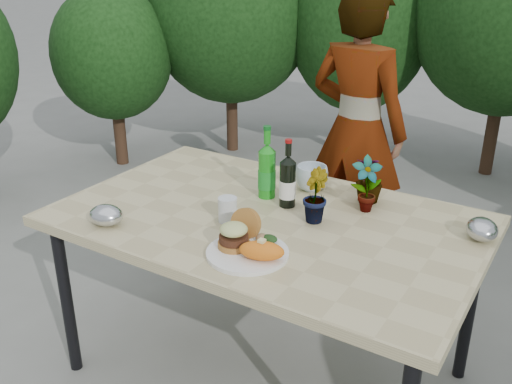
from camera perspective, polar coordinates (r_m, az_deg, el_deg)
The scene contains 18 objects.
ground at distance 2.61m, azimuth 0.97°, elevation -17.43°, with size 80.00×80.00×0.00m, color slate.
patio_table at distance 2.22m, azimuth 1.09°, elevation -3.75°, with size 1.60×1.00×0.75m.
shrub_hedge at distance 3.59m, azimuth 19.03°, elevation 12.94°, with size 6.82×5.17×2.16m.
dinner_plate at distance 1.92m, azimuth -0.85°, elevation -6.12°, with size 0.28×0.28×0.01m, color white.
burger_stack at distance 1.94m, azimuth -1.93°, elevation -4.10°, with size 0.11×0.16×0.11m.
sweet_potato at distance 1.86m, azimuth 0.58°, elevation -5.89°, with size 0.15×0.08×0.06m, color orange.
grilled_veg at distance 1.98m, azimuth 1.03°, elevation -4.63°, with size 0.08×0.05×0.03m.
wine_bottle at distance 2.25m, azimuth 3.18°, elevation 1.01°, with size 0.07×0.07×0.28m.
sparkling_water at distance 2.33m, azimuth 1.10°, elevation 2.06°, with size 0.07×0.07×0.30m.
plastic_cup at distance 2.14m, azimuth -2.85°, elevation -1.76°, with size 0.07×0.07×0.10m, color silver.
seedling_left at distance 2.24m, azimuth 11.00°, elevation 0.72°, with size 0.12×0.08×0.22m, color #295B1F.
seedling_mid at distance 2.13m, azimuth 5.85°, elevation -0.35°, with size 0.11×0.09×0.20m, color #1F591E.
seedling_right at distance 2.33m, azimuth 11.25°, elevation 1.25°, with size 0.11×0.11×0.19m, color #245F20.
blue_bowl at distance 2.42m, azimuth 5.58°, elevation 1.41°, with size 0.14×0.14×0.11m, color silver.
foil_packet_left at distance 2.19m, azimuth -14.76°, elevation -2.26°, with size 0.13×0.11×0.08m, color #B6B9BE.
foil_packet_right at distance 2.16m, azimuth 21.66°, elevation -3.48°, with size 0.13×0.11×0.08m, color #AFB1B6.
person at distance 3.19m, azimuth 10.07°, elevation 6.09°, with size 0.57×0.37×1.56m, color #9E6A4F.
terracotta_pot at distance 4.69m, azimuth -6.52°, elevation 2.70°, with size 0.17×0.17×0.14m.
Camera 1 is at (1.01, -1.70, 1.70)m, focal length 40.00 mm.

